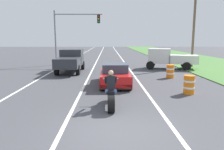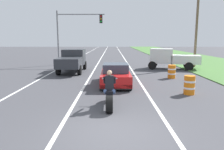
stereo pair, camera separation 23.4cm
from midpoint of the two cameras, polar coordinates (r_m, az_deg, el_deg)
ground_plane at (r=6.97m, az=1.80°, el=-14.81°), size 160.00×160.00×0.00m
lane_stripe_left_solid at (r=27.01m, az=-11.06°, el=3.23°), size 0.14×120.00×0.01m
lane_stripe_right_solid at (r=26.58m, az=4.38°, el=3.28°), size 0.14×120.00×0.01m
lane_stripe_centre_dashed at (r=26.55m, az=-3.40°, el=3.28°), size 0.14×120.00×0.01m
grass_verge_right at (r=29.15m, az=24.67°, el=3.04°), size 10.00×120.00×0.06m
motorcycle_with_rider at (r=8.97m, az=0.11°, el=-5.19°), size 0.70×2.21×1.62m
sports_car_red at (r=13.60m, az=1.47°, el=0.02°), size 1.84×4.30×1.37m
pickup_truck_left_lane_dark_grey at (r=19.22m, az=-10.22°, el=4.08°), size 2.02×4.80×1.98m
pickup_truck_right_shoulder_white at (r=21.70m, az=15.92°, el=4.47°), size 5.14×3.14×1.98m
traffic_light_mast_near at (r=24.43m, az=-10.18°, el=12.11°), size 5.30×0.34×6.00m
utility_pole_roadside at (r=23.66m, az=22.06°, el=11.81°), size 0.24×0.24×8.21m
construction_barrel_nearest at (r=11.96m, az=20.61°, el=-2.52°), size 0.58×0.58×1.00m
construction_barrel_mid at (r=16.52m, az=16.15°, el=0.89°), size 0.58×0.58×1.00m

